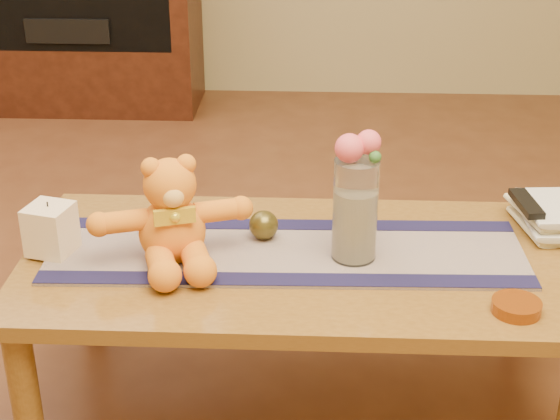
{
  "coord_description": "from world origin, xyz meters",
  "views": [
    {
      "loc": [
        0.04,
        -1.88,
        1.49
      ],
      "look_at": [
        -0.05,
        0.0,
        0.58
      ],
      "focal_mm": 54.6,
      "sensor_mm": 36.0,
      "label": 1
    }
  ],
  "objects_px": {
    "teddy_bear": "(171,210)",
    "pillar_candle": "(51,229)",
    "glass_vase": "(355,210)",
    "bronze_ball": "(264,225)",
    "book_bottom": "(522,227)",
    "amber_dish": "(516,307)",
    "tv_remote": "(526,203)"
  },
  "relations": [
    {
      "from": "glass_vase",
      "to": "tv_remote",
      "type": "relative_size",
      "value": 1.62
    },
    {
      "from": "teddy_bear",
      "to": "amber_dish",
      "type": "relative_size",
      "value": 3.38
    },
    {
      "from": "teddy_bear",
      "to": "book_bottom",
      "type": "height_order",
      "value": "teddy_bear"
    },
    {
      "from": "teddy_bear",
      "to": "bronze_ball",
      "type": "relative_size",
      "value": 4.95
    },
    {
      "from": "book_bottom",
      "to": "tv_remote",
      "type": "height_order",
      "value": "tv_remote"
    },
    {
      "from": "bronze_ball",
      "to": "tv_remote",
      "type": "relative_size",
      "value": 0.48
    },
    {
      "from": "book_bottom",
      "to": "tv_remote",
      "type": "distance_m",
      "value": 0.08
    },
    {
      "from": "bronze_ball",
      "to": "book_bottom",
      "type": "height_order",
      "value": "bronze_ball"
    },
    {
      "from": "glass_vase",
      "to": "bronze_ball",
      "type": "bearing_deg",
      "value": 158.54
    },
    {
      "from": "tv_remote",
      "to": "glass_vase",
      "type": "bearing_deg",
      "value": -166.83
    },
    {
      "from": "pillar_candle",
      "to": "glass_vase",
      "type": "bearing_deg",
      "value": 0.32
    },
    {
      "from": "tv_remote",
      "to": "amber_dish",
      "type": "xyz_separation_m",
      "value": [
        -0.1,
        -0.4,
        -0.07
      ]
    },
    {
      "from": "amber_dish",
      "to": "teddy_bear",
      "type": "bearing_deg",
      "value": 165.54
    },
    {
      "from": "pillar_candle",
      "to": "bronze_ball",
      "type": "bearing_deg",
      "value": 10.15
    },
    {
      "from": "pillar_candle",
      "to": "amber_dish",
      "type": "relative_size",
      "value": 1.12
    },
    {
      "from": "pillar_candle",
      "to": "book_bottom",
      "type": "relative_size",
      "value": 0.56
    },
    {
      "from": "book_bottom",
      "to": "amber_dish",
      "type": "bearing_deg",
      "value": -113.65
    },
    {
      "from": "teddy_bear",
      "to": "glass_vase",
      "type": "xyz_separation_m",
      "value": [
        0.45,
        0.02,
        0.0
      ]
    },
    {
      "from": "pillar_candle",
      "to": "amber_dish",
      "type": "bearing_deg",
      "value": -11.25
    },
    {
      "from": "glass_vase",
      "to": "book_bottom",
      "type": "relative_size",
      "value": 1.17
    },
    {
      "from": "bronze_ball",
      "to": "amber_dish",
      "type": "relative_size",
      "value": 0.68
    },
    {
      "from": "teddy_bear",
      "to": "pillar_candle",
      "type": "xyz_separation_m",
      "value": [
        -0.31,
        0.01,
        -0.07
      ]
    },
    {
      "from": "pillar_candle",
      "to": "amber_dish",
      "type": "xyz_separation_m",
      "value": [
        1.12,
        -0.22,
        -0.06
      ]
    },
    {
      "from": "book_bottom",
      "to": "amber_dish",
      "type": "xyz_separation_m",
      "value": [
        -0.1,
        -0.41,
        0.0
      ]
    },
    {
      "from": "bronze_ball",
      "to": "amber_dish",
      "type": "bearing_deg",
      "value": -28.31
    },
    {
      "from": "glass_vase",
      "to": "book_bottom",
      "type": "xyz_separation_m",
      "value": [
        0.45,
        0.18,
        -0.13
      ]
    },
    {
      "from": "book_bottom",
      "to": "amber_dish",
      "type": "distance_m",
      "value": 0.42
    },
    {
      "from": "glass_vase",
      "to": "amber_dish",
      "type": "xyz_separation_m",
      "value": [
        0.36,
        -0.23,
        -0.12
      ]
    },
    {
      "from": "pillar_candle",
      "to": "bronze_ball",
      "type": "height_order",
      "value": "pillar_candle"
    },
    {
      "from": "tv_remote",
      "to": "amber_dish",
      "type": "distance_m",
      "value": 0.41
    },
    {
      "from": "amber_dish",
      "to": "pillar_candle",
      "type": "bearing_deg",
      "value": 168.75
    },
    {
      "from": "tv_remote",
      "to": "book_bottom",
      "type": "bearing_deg",
      "value": 90.0
    }
  ]
}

